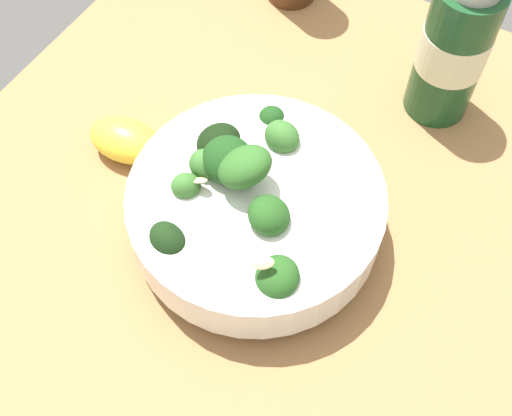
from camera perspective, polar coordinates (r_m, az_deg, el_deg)
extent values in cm
cube|color=#996D42|center=(63.52, 2.41, -0.04)|extent=(65.48, 65.48, 3.12)
cylinder|color=white|center=(59.70, 0.00, -1.63)|extent=(12.25, 12.25, 1.57)
cylinder|color=white|center=(57.01, 0.00, -0.04)|extent=(22.28, 22.28, 4.71)
cylinder|color=silver|center=(55.36, 0.00, 1.03)|extent=(18.56, 18.56, 0.80)
cylinder|color=#4A8F3C|center=(54.33, 1.12, -1.49)|extent=(1.62, 1.76, 1.19)
ellipsoid|color=#23511C|center=(52.99, 1.15, -0.64)|extent=(5.17, 5.36, 4.82)
cylinder|color=#4A8F3C|center=(59.16, 2.24, 5.26)|extent=(1.64, 1.67, 1.45)
ellipsoid|color=#386B2B|center=(57.86, 2.29, 6.24)|extent=(4.14, 4.22, 4.37)
cylinder|color=#2F662B|center=(54.81, -0.97, 2.58)|extent=(2.18, 2.18, 1.30)
ellipsoid|color=#2D6023|center=(53.40, -0.99, 3.62)|extent=(6.97, 6.38, 5.91)
cylinder|color=#2F662B|center=(57.73, -3.09, 3.73)|extent=(1.51, 1.34, 1.69)
ellipsoid|color=#23511C|center=(56.54, -3.16, 4.60)|extent=(3.43, 2.54, 2.79)
cylinder|color=#4A8F3C|center=(56.29, -2.44, 3.27)|extent=(1.95, 1.99, 1.39)
ellipsoid|color=#194216|center=(54.96, -2.50, 4.25)|extent=(5.15, 5.56, 4.36)
cylinder|color=#4A8F3C|center=(61.65, 1.32, 6.92)|extent=(1.17, 1.14, 1.80)
ellipsoid|color=#194216|center=(60.47, 1.34, 7.82)|extent=(3.41, 2.94, 2.90)
cylinder|color=#4A8F3C|center=(54.76, -7.52, -3.59)|extent=(1.69, 1.79, 1.64)
ellipsoid|color=black|center=(53.35, -7.72, -2.76)|extent=(4.52, 4.20, 4.35)
cylinder|color=#4A8F3C|center=(56.51, -6.01, 1.12)|extent=(1.18, 1.32, 1.51)
ellipsoid|color=#386B2B|center=(55.30, -6.15, 1.94)|extent=(4.02, 3.66, 3.50)
cylinder|color=#2F662B|center=(59.14, -3.22, 4.75)|extent=(1.74, 1.69, 1.83)
ellipsoid|color=black|center=(57.73, -3.30, 5.80)|extent=(5.82, 5.28, 4.17)
cylinder|color=#4A8F3C|center=(52.59, 1.82, -6.86)|extent=(1.83, 1.70, 1.69)
ellipsoid|color=#23511C|center=(51.06, 1.87, -6.06)|extent=(5.08, 5.35, 4.16)
cylinder|color=#4A8F3C|center=(57.29, -4.41, 2.89)|extent=(1.29, 1.38, 1.75)
ellipsoid|color=#386B2B|center=(55.97, -4.51, 3.84)|extent=(3.46, 3.12, 3.93)
ellipsoid|color=#DBBC84|center=(49.24, 0.63, -4.84)|extent=(2.07, 1.67, 1.30)
ellipsoid|color=#DBBC84|center=(54.53, -5.03, 2.42)|extent=(1.84, 1.15, 1.38)
ellipsoid|color=#DBBC84|center=(53.59, -0.97, 3.30)|extent=(1.62, 1.84, 1.41)
ellipsoid|color=yellow|center=(64.99, -11.37, 5.85)|extent=(7.89, 5.58, 4.06)
cylinder|color=#194723|center=(66.54, 16.77, 12.87)|extent=(6.50, 6.50, 14.88)
cylinder|color=beige|center=(66.13, 16.90, 13.24)|extent=(6.63, 6.63, 4.39)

